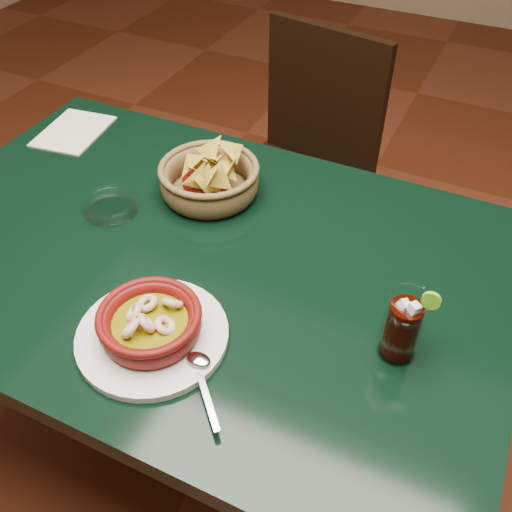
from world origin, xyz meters
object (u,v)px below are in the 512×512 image
at_px(cola_drink, 403,326).
at_px(shrimp_plate, 151,326).
at_px(dining_table, 198,287).
at_px(dining_chair, 300,169).
at_px(chip_basket, 210,179).

bearing_deg(cola_drink, shrimp_plate, -158.52).
bearing_deg(dining_table, dining_chair, 94.76).
bearing_deg(shrimp_plate, chip_basket, 105.35).
bearing_deg(shrimp_plate, dining_table, 102.05).
height_order(dining_table, chip_basket, chip_basket).
height_order(dining_table, shrimp_plate, shrimp_plate).
distance_m(chip_basket, cola_drink, 0.53).
bearing_deg(cola_drink, dining_chair, 121.30).
bearing_deg(cola_drink, chip_basket, 152.94).
bearing_deg(shrimp_plate, cola_drink, 21.48).
height_order(dining_chair, chip_basket, dining_chair).
bearing_deg(chip_basket, cola_drink, -27.06).
height_order(dining_table, cola_drink, cola_drink).
bearing_deg(shrimp_plate, dining_chair, 96.47).
xyz_separation_m(dining_chair, chip_basket, (-0.00, -0.53, 0.30)).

